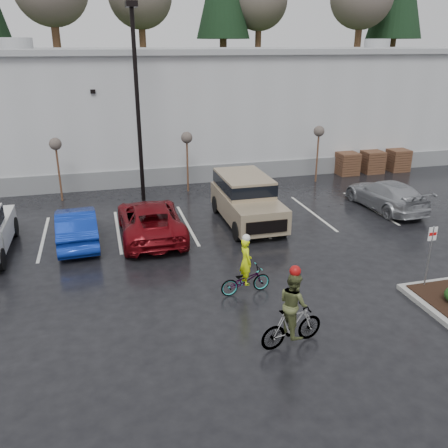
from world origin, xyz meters
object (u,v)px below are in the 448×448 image
object	(u,v)px
lamppost	(136,84)
sapling_west	(56,147)
pallet_stack_c	(398,160)
car_far_silver	(386,195)
pallet_stack_a	(347,163)
sapling_mid	(187,141)
car_red	(150,220)
pallet_stack_b	(372,162)
suv_tan	(247,201)
fire_lane_sign	(430,250)
cyclist_olive	(292,317)
sapling_east	(319,134)
car_blue	(77,226)
cyclist_hivis	(246,275)

from	to	relation	value
lamppost	sapling_west	xyz separation A→B (m)	(-4.00, 1.00, -2.96)
pallet_stack_c	car_far_silver	size ratio (longest dim) A/B	0.28
pallet_stack_a	sapling_mid	bearing A→B (deg)	-174.29
car_red	pallet_stack_b	bearing A→B (deg)	-154.21
sapling_mid	car_red	bearing A→B (deg)	-114.35
pallet_stack_a	suv_tan	bearing A→B (deg)	-142.26
sapling_west	car_far_silver	world-z (taller)	sapling_west
pallet_stack_c	fire_lane_sign	distance (m)	16.07
sapling_mid	pallet_stack_b	xyz separation A→B (m)	(11.70, 1.00, -2.05)
fire_lane_sign	cyclist_olive	bearing A→B (deg)	-162.49
suv_tan	car_far_silver	bearing A→B (deg)	1.64
cyclist_olive	car_far_silver	bearing A→B (deg)	-54.10
sapling_mid	cyclist_olive	size ratio (longest dim) A/B	1.39
sapling_west	pallet_stack_c	xyz separation A→B (m)	(20.00, 1.00, -2.05)
sapling_east	cyclist_olive	size ratio (longest dim) A/B	1.39
sapling_mid	pallet_stack_c	bearing A→B (deg)	4.24
pallet_stack_b	suv_tan	world-z (taller)	suv_tan
car_blue	cyclist_olive	size ratio (longest dim) A/B	1.87
suv_tan	pallet_stack_a	bearing A→B (deg)	37.74
sapling_east	pallet_stack_c	distance (m)	6.42
pallet_stack_b	car_blue	world-z (taller)	car_blue
car_far_silver	sapling_mid	bearing A→B (deg)	-35.90
lamppost	pallet_stack_b	size ratio (longest dim) A/B	6.83
sapling_mid	cyclist_olive	world-z (taller)	sapling_mid
lamppost	sapling_west	distance (m)	5.07
sapling_east	cyclist_hivis	size ratio (longest dim) A/B	1.59
sapling_west	car_blue	world-z (taller)	sapling_west
fire_lane_sign	car_red	size ratio (longest dim) A/B	0.42
sapling_west	cyclist_hivis	size ratio (longest dim) A/B	1.59
pallet_stack_a	sapling_east	bearing A→B (deg)	-158.20
car_blue	cyclist_hivis	world-z (taller)	cyclist_hivis
fire_lane_sign	pallet_stack_a	bearing A→B (deg)	71.19
sapling_west	cyclist_olive	size ratio (longest dim) A/B	1.39
lamppost	sapling_east	world-z (taller)	lamppost
pallet_stack_b	cyclist_hivis	world-z (taller)	cyclist_hivis
sapling_mid	cyclist_hivis	size ratio (longest dim) A/B	1.59
sapling_west	suv_tan	bearing A→B (deg)	-34.13
sapling_mid	cyclist_hivis	world-z (taller)	sapling_mid
pallet_stack_b	car_far_silver	world-z (taller)	car_far_silver
suv_tan	car_far_silver	distance (m)	7.02
sapling_east	suv_tan	world-z (taller)	sapling_east
car_red	car_far_silver	bearing A→B (deg)	-176.65
car_blue	car_far_silver	bearing A→B (deg)	179.29
pallet_stack_c	suv_tan	xyz separation A→B (m)	(-11.89, -6.50, 0.35)
sapling_east	car_far_silver	xyz separation A→B (m)	(1.12, -5.29, -2.03)
lamppost	pallet_stack_a	world-z (taller)	lamppost
car_far_silver	cyclist_hivis	xyz separation A→B (m)	(-8.97, -6.21, -0.06)
cyclist_olive	fire_lane_sign	bearing A→B (deg)	-83.37
car_red	car_far_silver	world-z (taller)	car_red
sapling_mid	cyclist_hivis	xyz separation A→B (m)	(-0.35, -11.50, -2.09)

